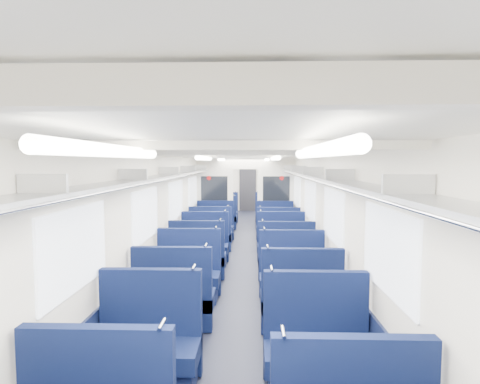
{
  "coord_description": "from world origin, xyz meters",
  "views": [
    {
      "loc": [
        0.2,
        -8.59,
        2.2
      ],
      "look_at": [
        -0.17,
        3.12,
        1.3
      ],
      "focal_mm": 29.22,
      "sensor_mm": 36.0,
      "label": 1
    }
  ],
  "objects_px": {
    "seat_12": "(198,260)",
    "seat_17": "(278,238)",
    "seat_10": "(188,277)",
    "seat_20": "(221,218)",
    "seat_15": "(281,248)",
    "seat_18": "(215,229)",
    "seat_13": "(286,261)",
    "seat_9": "(300,304)",
    "seat_19": "(275,229)",
    "seat_23": "(270,214)",
    "seat_14": "(204,248)",
    "seat_21": "(271,219)",
    "seat_16": "(211,237)",
    "seat_7": "(317,353)",
    "end_door": "(248,189)",
    "seat_11": "(292,280)",
    "seat_8": "(175,302)",
    "seat_6": "(148,349)",
    "seat_22": "(223,214)",
    "bulkhead": "(245,196)"
  },
  "relations": [
    {
      "from": "seat_12",
      "to": "seat_17",
      "type": "distance_m",
      "value": 2.74
    },
    {
      "from": "seat_10",
      "to": "seat_20",
      "type": "distance_m",
      "value": 6.53
    },
    {
      "from": "seat_15",
      "to": "seat_18",
      "type": "bearing_deg",
      "value": 125.02
    },
    {
      "from": "seat_13",
      "to": "seat_9",
      "type": "bearing_deg",
      "value": -90.0
    },
    {
      "from": "seat_19",
      "to": "seat_23",
      "type": "relative_size",
      "value": 1.0
    },
    {
      "from": "seat_18",
      "to": "seat_20",
      "type": "relative_size",
      "value": 1.0
    },
    {
      "from": "seat_14",
      "to": "seat_21",
      "type": "xyz_separation_m",
      "value": [
        1.66,
        4.38,
        0.0
      ]
    },
    {
      "from": "seat_10",
      "to": "seat_14",
      "type": "relative_size",
      "value": 1.0
    },
    {
      "from": "seat_17",
      "to": "seat_20",
      "type": "xyz_separation_m",
      "value": [
        -1.66,
        3.23,
        0.0
      ]
    },
    {
      "from": "seat_16",
      "to": "seat_21",
      "type": "relative_size",
      "value": 1.0
    },
    {
      "from": "seat_12",
      "to": "seat_23",
      "type": "xyz_separation_m",
      "value": [
        1.66,
        6.65,
        0.0
      ]
    },
    {
      "from": "seat_7",
      "to": "seat_17",
      "type": "bearing_deg",
      "value": 90.0
    },
    {
      "from": "seat_12",
      "to": "seat_19",
      "type": "bearing_deg",
      "value": 64.08
    },
    {
      "from": "seat_15",
      "to": "seat_23",
      "type": "relative_size",
      "value": 1.0
    },
    {
      "from": "end_door",
      "to": "seat_10",
      "type": "distance_m",
      "value": 11.46
    },
    {
      "from": "seat_9",
      "to": "seat_11",
      "type": "height_order",
      "value": "same"
    },
    {
      "from": "seat_8",
      "to": "seat_10",
      "type": "xyz_separation_m",
      "value": [
        0.0,
        1.1,
        0.0
      ]
    },
    {
      "from": "seat_6",
      "to": "seat_7",
      "type": "xyz_separation_m",
      "value": [
        1.66,
        -0.03,
        0.0
      ]
    },
    {
      "from": "seat_21",
      "to": "seat_22",
      "type": "distance_m",
      "value": 2.01
    },
    {
      "from": "seat_13",
      "to": "seat_12",
      "type": "bearing_deg",
      "value": 178.41
    },
    {
      "from": "seat_6",
      "to": "seat_21",
      "type": "distance_m",
      "value": 9.11
    },
    {
      "from": "seat_7",
      "to": "seat_14",
      "type": "relative_size",
      "value": 1.0
    },
    {
      "from": "seat_7",
      "to": "end_door",
      "type": "bearing_deg",
      "value": 93.43
    },
    {
      "from": "seat_6",
      "to": "seat_12",
      "type": "relative_size",
      "value": 1.0
    },
    {
      "from": "seat_21",
      "to": "seat_22",
      "type": "height_order",
      "value": "same"
    },
    {
      "from": "seat_15",
      "to": "seat_20",
      "type": "distance_m",
      "value": 4.62
    },
    {
      "from": "seat_9",
      "to": "seat_12",
      "type": "height_order",
      "value": "same"
    },
    {
      "from": "seat_10",
      "to": "seat_18",
      "type": "distance_m",
      "value": 4.58
    },
    {
      "from": "end_door",
      "to": "seat_23",
      "type": "relative_size",
      "value": 1.73
    },
    {
      "from": "seat_6",
      "to": "seat_18",
      "type": "xyz_separation_m",
      "value": [
        0.0,
        7.0,
        0.0
      ]
    },
    {
      "from": "seat_6",
      "to": "seat_17",
      "type": "bearing_deg",
      "value": 73.82
    },
    {
      "from": "bulkhead",
      "to": "seat_14",
      "type": "relative_size",
      "value": 2.42
    },
    {
      "from": "bulkhead",
      "to": "seat_20",
      "type": "xyz_separation_m",
      "value": [
        -0.83,
        1.62,
        -0.88
      ]
    },
    {
      "from": "seat_12",
      "to": "seat_20",
      "type": "relative_size",
      "value": 1.0
    },
    {
      "from": "seat_6",
      "to": "seat_17",
      "type": "xyz_separation_m",
      "value": [
        1.66,
        5.72,
        0.0
      ]
    },
    {
      "from": "seat_15",
      "to": "seat_20",
      "type": "bearing_deg",
      "value": 111.03
    },
    {
      "from": "seat_9",
      "to": "seat_17",
      "type": "relative_size",
      "value": 1.0
    },
    {
      "from": "seat_20",
      "to": "seat_22",
      "type": "distance_m",
      "value": 1.13
    },
    {
      "from": "seat_10",
      "to": "seat_21",
      "type": "bearing_deg",
      "value": 75.76
    },
    {
      "from": "seat_15",
      "to": "seat_18",
      "type": "distance_m",
      "value": 2.89
    },
    {
      "from": "seat_6",
      "to": "seat_14",
      "type": "distance_m",
      "value": 4.57
    },
    {
      "from": "seat_7",
      "to": "seat_10",
      "type": "relative_size",
      "value": 1.0
    },
    {
      "from": "seat_17",
      "to": "seat_9",
      "type": "bearing_deg",
      "value": -90.0
    },
    {
      "from": "seat_6",
      "to": "seat_16",
      "type": "distance_m",
      "value": 5.83
    },
    {
      "from": "seat_6",
      "to": "seat_14",
      "type": "height_order",
      "value": "same"
    },
    {
      "from": "bulkhead",
      "to": "end_door",
      "type": "bearing_deg",
      "value": 90.0
    },
    {
      "from": "seat_21",
      "to": "seat_23",
      "type": "distance_m",
      "value": 1.24
    },
    {
      "from": "bulkhead",
      "to": "seat_22",
      "type": "xyz_separation_m",
      "value": [
        -0.83,
        2.75,
        -0.88
      ]
    },
    {
      "from": "bulkhead",
      "to": "seat_14",
      "type": "xyz_separation_m",
      "value": [
        -0.83,
        -2.75,
        -0.88
      ]
    },
    {
      "from": "seat_19",
      "to": "seat_21",
      "type": "height_order",
      "value": "same"
    }
  ]
}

